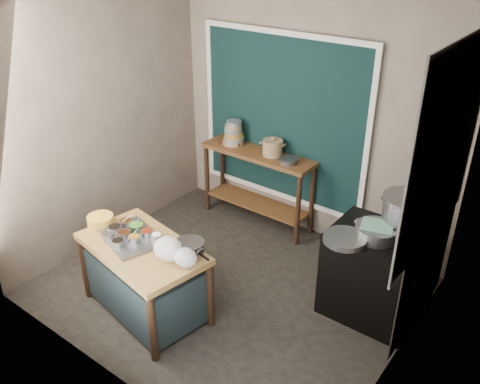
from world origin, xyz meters
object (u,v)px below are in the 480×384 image
Objects in this scene: saucepan at (190,249)px; yellow_basin at (100,220)px; back_counter at (257,187)px; stove_block at (377,276)px; utensil_cup at (236,142)px; condiment_tray at (131,237)px; stock_pot at (406,215)px; ceramic_crock at (273,148)px; prep_table at (145,279)px; steamer at (376,232)px.

yellow_basin is at bearing -161.81° from saucepan.
back_counter is at bearing 118.05° from saucepan.
saucepan is at bearing -72.42° from back_counter.
utensil_cup is (-2.24, 0.74, 0.57)m from stove_block.
condiment_tray is 2.30× the size of saucepan.
condiment_tray is at bearing -144.94° from stock_pot.
ceramic_crock is (-0.41, 1.90, 0.21)m from saucepan.
back_counter reaches higher than yellow_basin.
prep_table is 0.42m from condiment_tray.
stock_pot is (1.89, 1.47, 0.69)m from prep_table.
prep_table is 0.73m from yellow_basin.
stove_block is (1.77, 1.30, 0.05)m from prep_table.
steamer is at bearing 50.38° from saucepan.
stock_pot is (1.84, -0.59, 0.03)m from ceramic_crock.
prep_table is 1.39× the size of stove_block.
prep_table is 3.22× the size of steamer.
yellow_basin is 0.97× the size of saucepan.
back_counter reaches higher than saucepan.
saucepan is at bearing -137.48° from stock_pot.
back_counter is 5.67× the size of yellow_basin.
condiment_tray is (-0.17, 0.02, 0.39)m from prep_table.
utensil_cup is (-0.93, 1.88, 0.17)m from saucepan.
yellow_basin is (-2.36, -1.28, 0.37)m from stove_block.
yellow_basin is 2.03m from utensil_cup.
utensil_cup is at bearing 86.56° from yellow_basin.
yellow_basin is 2.89m from stock_pot.
prep_table is 2.04m from back_counter.
steamer is at bearing -115.36° from stove_block.
saucepan is (-1.31, -1.14, 0.40)m from stove_block.
stove_block is at bearing 46.08° from prep_table.
condiment_tray is at bearing -146.62° from stove_block.
steamer is at bearing -20.37° from utensil_cup.
back_counter is 2.04m from stove_block.
back_counter is 2.09m from yellow_basin.
utensil_cup is 0.54× the size of ceramic_crock.
condiment_tray is at bearing -177.95° from prep_table.
back_counter is at bearing -171.39° from ceramic_crock.
condiment_tray is 2.25m from steamer.
stock_pot reaches higher than ceramic_crock.
saucepan reaches higher than condiment_tray.
stove_block is 3.52× the size of yellow_basin.
ceramic_crock is at bearing 2.40° from utensil_cup.
ceramic_crock is (-1.71, 0.76, 0.61)m from stove_block.
prep_table is at bearing -142.17° from stock_pot.
back_counter is 3.74× the size of steamer.
utensil_cup reaches higher than stove_block.
ceramic_crock is 0.64× the size of steamer.
yellow_basin is 1.90× the size of utensil_cup.
utensil_cup is at bearing 126.80° from saucepan.
condiment_tray is at bearing -96.31° from ceramic_crock.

